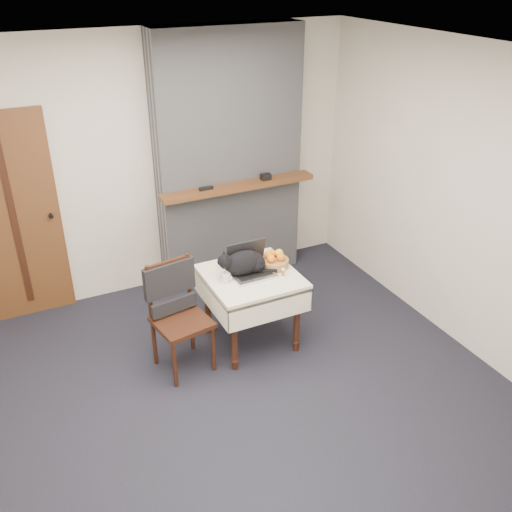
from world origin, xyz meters
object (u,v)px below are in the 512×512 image
Objects in this scene: door at (14,220)px; pill_bottle at (283,272)px; laptop at (250,266)px; chair at (175,301)px; side_table at (251,286)px; cream_jar at (226,279)px; fruit_basket at (274,261)px; cat at (245,263)px.

door reaches higher than pill_bottle.
pill_bottle is (0.23, -0.17, -0.03)m from laptop.
door reaches higher than chair.
cream_jar is (-0.25, -0.03, 0.15)m from side_table.
laptop reaches higher than pill_bottle.
fruit_basket is at bearing -7.34° from chair.
chair is at bearing -176.89° from cat.
door is at bearing 142.63° from pill_bottle.
cream_jar is at bearing -14.66° from chair.
door is at bearing 136.61° from cream_jar.
door is at bearing 141.90° from laptop.
laptop is 0.71× the size of cat.
pill_bottle is at bearing -12.07° from cream_jar.
door is 2.42m from fruit_basket.
side_table is 0.69m from chair.
pill_bottle is at bearing -28.93° from side_table.
chair is (1.05, -1.37, -0.38)m from door.
door is at bearing 146.15° from fruit_basket.
pill_bottle reaches higher than side_table.
door reaches higher than laptop.
side_table is 10.65× the size of cream_jar.
side_table is at bearing -10.36° from chair.
door is 2.07m from cream_jar.
side_table is (1.75, -1.38, -0.41)m from door.
pill_bottle is 0.18m from fruit_basket.
laptop is at bearing -178.06° from fruit_basket.
side_table is at bearing 6.50° from cream_jar.
cream_jar is at bearing -173.50° from side_table.
cream_jar is (-0.21, -0.06, -0.07)m from cat.
laptop is at bearing 3.25° from cat.
laptop reaches higher than chair.
door reaches higher than cream_jar.
chair reaches higher than side_table.
pill_bottle is at bearing -37.37° from door.
cat is 0.30m from fruit_basket.
fruit_basket is (0.25, 0.05, 0.17)m from side_table.
door is 5.41× the size of laptop.
side_table is 0.18m from laptop.
cat is 0.23m from cream_jar.
fruit_basket reaches higher than pill_bottle.
door is 2.56× the size of side_table.
cream_jar is 0.08× the size of chair.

